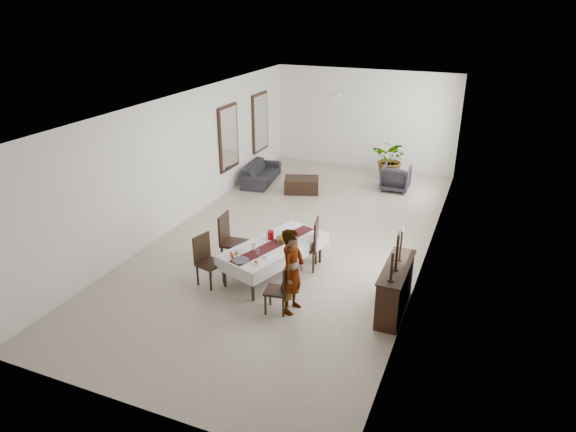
{
  "coord_description": "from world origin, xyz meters",
  "views": [
    {
      "loc": [
        4.03,
        -10.32,
        5.29
      ],
      "look_at": [
        0.26,
        -1.18,
        1.05
      ],
      "focal_mm": 32.0,
      "sensor_mm": 36.0,
      "label": 1
    }
  ],
  "objects_px": {
    "woman": "(292,271)",
    "sofa": "(261,173)",
    "red_pitcher": "(271,235)",
    "sideboard_body": "(395,289)",
    "dining_table_top": "(274,246)"
  },
  "relations": [
    {
      "from": "sideboard_body",
      "to": "dining_table_top",
      "type": "bearing_deg",
      "value": 170.84
    },
    {
      "from": "woman",
      "to": "sofa",
      "type": "xyz_separation_m",
      "value": [
        -3.54,
        6.23,
        -0.52
      ]
    },
    {
      "from": "red_pitcher",
      "to": "sofa",
      "type": "distance_m",
      "value": 5.57
    },
    {
      "from": "woman",
      "to": "sofa",
      "type": "height_order",
      "value": "woman"
    },
    {
      "from": "woman",
      "to": "sideboard_body",
      "type": "distance_m",
      "value": 1.88
    },
    {
      "from": "red_pitcher",
      "to": "sofa",
      "type": "relative_size",
      "value": 0.09
    },
    {
      "from": "red_pitcher",
      "to": "sofa",
      "type": "height_order",
      "value": "red_pitcher"
    },
    {
      "from": "sideboard_body",
      "to": "sofa",
      "type": "bearing_deg",
      "value": 133.5
    },
    {
      "from": "dining_table_top",
      "to": "red_pitcher",
      "type": "relative_size",
      "value": 12.0
    },
    {
      "from": "dining_table_top",
      "to": "red_pitcher",
      "type": "height_order",
      "value": "red_pitcher"
    },
    {
      "from": "red_pitcher",
      "to": "woman",
      "type": "relative_size",
      "value": 0.11
    },
    {
      "from": "red_pitcher",
      "to": "woman",
      "type": "bearing_deg",
      "value": -52.24
    },
    {
      "from": "red_pitcher",
      "to": "dining_table_top",
      "type": "bearing_deg",
      "value": -50.06
    },
    {
      "from": "red_pitcher",
      "to": "sideboard_body",
      "type": "xyz_separation_m",
      "value": [
        2.72,
        -0.61,
        -0.32
      ]
    },
    {
      "from": "red_pitcher",
      "to": "sideboard_body",
      "type": "height_order",
      "value": "sideboard_body"
    }
  ]
}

